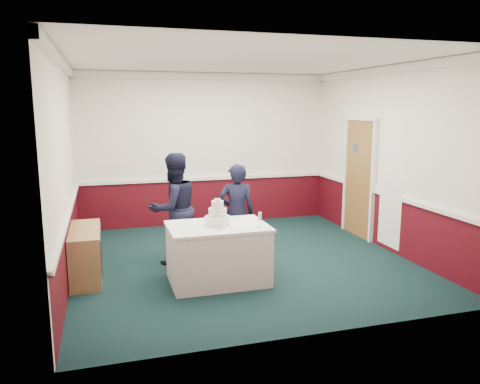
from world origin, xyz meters
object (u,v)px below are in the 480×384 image
object	(u,v)px
cake_knife	(219,229)
sideboard	(86,254)
champagne_flute	(260,217)
person_woman	(236,213)
wedding_cake	(218,217)
person_man	(174,209)
cake_table	(218,253)

from	to	relation	value
cake_knife	sideboard	bearing A→B (deg)	167.36
sideboard	champagne_flute	xyz separation A→B (m)	(2.21, -0.92, 0.58)
cake_knife	person_woman	bearing A→B (deg)	76.15
sideboard	cake_knife	size ratio (longest dim) A/B	5.45
person_woman	champagne_flute	bearing A→B (deg)	100.88
wedding_cake	person_man	size ratio (longest dim) A/B	0.22
sideboard	wedding_cake	bearing A→B (deg)	-20.53
wedding_cake	person_woman	size ratio (longest dim) A/B	0.24
champagne_flute	person_man	bearing A→B (deg)	126.98
sideboard	wedding_cake	xyz separation A→B (m)	(1.71, -0.64, 0.55)
cake_table	wedding_cake	world-z (taller)	wedding_cake
cake_table	person_man	size ratio (longest dim) A/B	0.79
cake_knife	champagne_flute	bearing A→B (deg)	5.33
sideboard	cake_table	distance (m)	1.83
cake_table	cake_knife	world-z (taller)	cake_knife
wedding_cake	person_woman	world-z (taller)	person_woman
champagne_flute	person_woman	distance (m)	1.07
wedding_cake	person_woman	bearing A→B (deg)	58.04
sideboard	person_man	size ratio (longest dim) A/B	0.72
cake_table	person_woman	world-z (taller)	person_woman
sideboard	cake_knife	bearing A→B (deg)	-26.56
champagne_flute	cake_knife	bearing A→B (deg)	171.42
sideboard	cake_table	xyz separation A→B (m)	(1.71, -0.64, 0.05)
wedding_cake	sideboard	bearing A→B (deg)	159.47
wedding_cake	champagne_flute	bearing A→B (deg)	-29.25
cake_table	champagne_flute	size ratio (longest dim) A/B	6.44
sideboard	person_man	xyz separation A→B (m)	(1.28, 0.33, 0.49)
cake_table	cake_knife	size ratio (longest dim) A/B	6.00
champagne_flute	cake_table	bearing A→B (deg)	150.75
sideboard	champagne_flute	bearing A→B (deg)	-22.60
wedding_cake	cake_knife	size ratio (longest dim) A/B	1.65
person_man	person_woman	world-z (taller)	person_man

